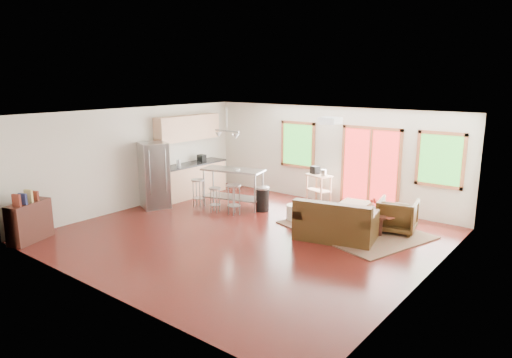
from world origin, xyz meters
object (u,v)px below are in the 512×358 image
Objects in this scene: island at (233,181)px; kitchen_cart at (318,179)px; refrigerator at (154,175)px; loveseat at (335,224)px; armchair at (397,214)px; coffee_table at (361,214)px; ottoman at (355,211)px; rug at (354,230)px.

island is 2.31m from kitchen_cart.
refrigerator is at bearing -142.06° from island.
kitchen_cart is (-1.73, 2.22, 0.35)m from loveseat.
coffee_table is at bearing 22.20° from armchair.
loveseat is 2.75× the size of ottoman.
rug is at bearing 40.07° from refrigerator.
coffee_table is at bearing 24.19° from rug.
kitchen_cart is (-1.78, 1.43, 0.67)m from rug.
coffee_table is at bearing 5.15° from island.
loveseat is 1.04× the size of island.
ottoman is 3.20m from island.
island reaches higher than coffee_table.
ottoman is 0.38× the size of refrigerator.
rug is at bearing -38.64° from kitchen_cart.
ottoman is at bearing -26.30° from kitchen_cart.
refrigerator is 2.06m from island.
island is (-4.14, -0.75, 0.29)m from armchair.
refrigerator is (-5.76, -2.01, 0.45)m from armchair.
rug is 1.01m from armchair.
ottoman is 5.18m from refrigerator.
coffee_table reaches higher than ottoman.
refrigerator reaches higher than ottoman.
island is (-3.31, 0.54, 0.36)m from loveseat.
rug is at bearing 4.43° from island.
kitchen_cart is at bearing 144.19° from coffee_table.
loveseat is 1.42× the size of coffee_table.
kitchen_cart is at bearing 47.00° from island.
loveseat is at bearing -9.24° from island.
coffee_table is 3.51m from island.
refrigerator is at bearing -162.99° from rug.
armchair is 6.12m from refrigerator.
rug is at bearing -64.21° from ottoman.
loveseat is at bearing -101.24° from coffee_table.
island is (-3.48, -0.31, 0.32)m from coffee_table.
coffee_table is 1.25× the size of kitchen_cart.
ottoman is at bearing -22.40° from armchair.
armchair is 2.75m from kitchen_cart.
island reaches higher than ottoman.
refrigerator is (-4.63, -2.24, 0.64)m from ottoman.
armchair is (0.83, 1.29, 0.07)m from loveseat.
coffee_table is at bearing 66.18° from loveseat.
ottoman is 0.65× the size of kitchen_cart.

